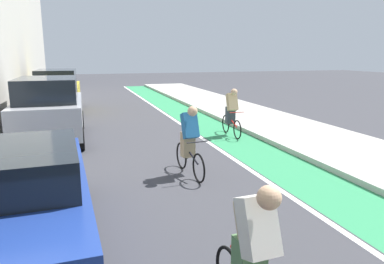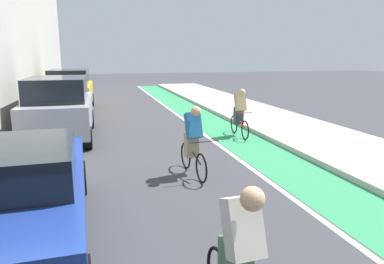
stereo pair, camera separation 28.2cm
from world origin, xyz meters
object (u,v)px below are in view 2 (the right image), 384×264
(cyclist_mid, at_px, (240,254))
(cyclist_far, at_px, (240,111))
(parked_suv_yellow_cab, at_px, (70,90))
(parked_sedan_blue, at_px, (17,194))
(parked_suv_silver, at_px, (59,108))
(cyclist_trailing, at_px, (193,139))

(cyclist_mid, relative_size, cyclist_far, 1.00)
(parked_suv_yellow_cab, height_order, cyclist_far, parked_suv_yellow_cab)
(cyclist_far, bearing_deg, cyclist_mid, -112.17)
(parked_sedan_blue, relative_size, parked_suv_yellow_cab, 1.08)
(parked_suv_yellow_cab, relative_size, cyclist_mid, 2.62)
(parked_sedan_blue, bearing_deg, parked_suv_silver, 90.02)
(parked_suv_silver, relative_size, cyclist_far, 2.56)
(parked_sedan_blue, relative_size, cyclist_far, 2.83)
(parked_suv_silver, bearing_deg, cyclist_far, -10.68)
(parked_sedan_blue, xyz_separation_m, parked_suv_silver, (-0.00, 6.92, 0.23))
(parked_suv_yellow_cab, relative_size, cyclist_far, 2.61)
(cyclist_trailing, xyz_separation_m, cyclist_far, (2.52, 3.44, -0.00))
(cyclist_trailing, distance_m, cyclist_far, 4.27)
(cyclist_far, bearing_deg, parked_suv_silver, 169.32)
(parked_suv_silver, relative_size, cyclist_trailing, 2.54)
(cyclist_mid, distance_m, cyclist_far, 8.82)
(parked_suv_silver, bearing_deg, parked_suv_yellow_cab, 90.01)
(parked_suv_silver, relative_size, parked_suv_yellow_cab, 0.98)
(parked_suv_yellow_cab, distance_m, cyclist_mid, 15.43)
(cyclist_mid, relative_size, cyclist_trailing, 0.99)
(parked_suv_silver, distance_m, parked_suv_yellow_cab, 6.01)
(cyclist_mid, height_order, cyclist_trailing, cyclist_trailing)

